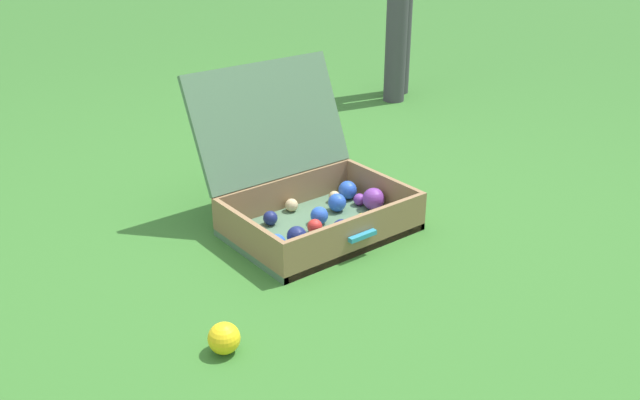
% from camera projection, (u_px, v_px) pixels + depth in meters
% --- Properties ---
extents(ground_plane, '(16.00, 16.00, 0.00)m').
position_uv_depth(ground_plane, '(299.00, 238.00, 2.40)').
color(ground_plane, '#336B28').
extents(open_suitcase, '(0.62, 0.63, 0.54)m').
position_uv_depth(open_suitcase, '(309.00, 194.00, 2.45)').
color(open_suitcase, '#4C7051').
rests_on(open_suitcase, ground).
extents(stray_ball_on_grass, '(0.09, 0.09, 0.09)m').
position_uv_depth(stray_ball_on_grass, '(224.00, 338.00, 1.80)').
color(stray_ball_on_grass, yellow).
rests_on(stray_ball_on_grass, ground).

